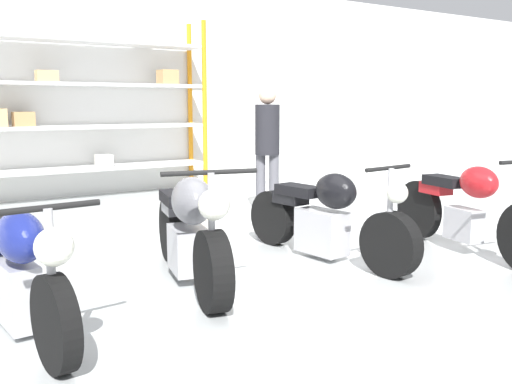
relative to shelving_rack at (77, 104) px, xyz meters
The scene contains 8 objects.
ground_plane 5.33m from the shelving_rack, 87.47° to the right, with size 30.00×30.00×0.00m, color #B2B7B7.
back_wall 0.54m from the shelving_rack, 58.19° to the left, with size 30.00×0.08×3.60m.
shelving_rack is the anchor object (origin of this frame).
motorcycle_blue 5.57m from the shelving_rack, 110.03° to the right, with size 0.60×1.98×0.94m.
motorcycle_grey 4.92m from the shelving_rack, 95.60° to the right, with size 0.81×2.03×1.02m.
motorcycle_black 5.03m from the shelving_rack, 78.78° to the right, with size 0.58×2.11×0.96m.
motorcycle_red 5.98m from the shelving_rack, 67.44° to the right, with size 0.69×2.11×1.01m.
person_browsing 3.26m from the shelving_rack, 58.70° to the right, with size 0.45×0.45×1.70m.
Camera 1 is at (-2.74, -3.83, 1.48)m, focal length 40.00 mm.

